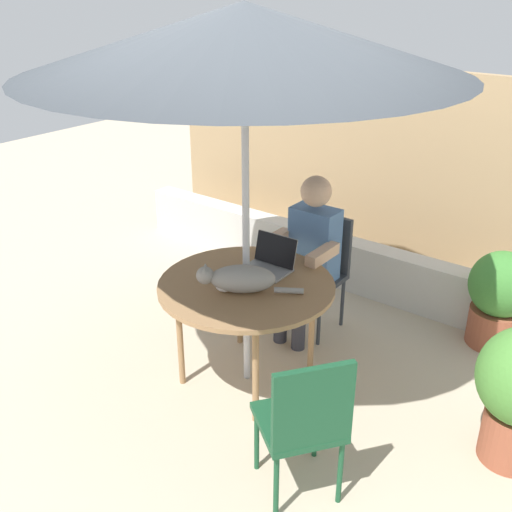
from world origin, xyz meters
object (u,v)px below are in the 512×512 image
at_px(patio_table, 246,290).
at_px(person_seated, 309,250).
at_px(chair_occupied, 319,264).
at_px(patio_umbrella, 244,38).
at_px(chair_empty, 305,419).
at_px(cat, 239,279).
at_px(potted_plant_by_chair, 500,296).
at_px(laptop, 271,260).

distance_m(patio_table, person_seated, 0.73).
bearing_deg(chair_occupied, patio_umbrella, -90.00).
height_order(chair_empty, cat, cat).
distance_m(patio_table, patio_umbrella, 1.50).
xyz_separation_m(patio_table, chair_empty, (0.86, -0.63, -0.15)).
bearing_deg(person_seated, potted_plant_by_chair, 30.58).
xyz_separation_m(person_seated, potted_plant_by_chair, (1.18, 0.70, -0.29)).
distance_m(chair_empty, laptop, 1.27).
bearing_deg(potted_plant_by_chair, patio_umbrella, -129.63).
bearing_deg(laptop, patio_umbrella, -89.62).
bearing_deg(laptop, cat, -85.43).
xyz_separation_m(chair_occupied, cat, (0.03, -1.00, 0.29)).
height_order(cat, potted_plant_by_chair, cat).
bearing_deg(chair_empty, patio_umbrella, 143.60).
distance_m(chair_empty, person_seated, 1.62).
xyz_separation_m(patio_umbrella, cat, (0.03, -0.11, -1.37)).
xyz_separation_m(chair_empty, potted_plant_by_chair, (0.33, 2.06, -0.12)).
xyz_separation_m(chair_occupied, person_seated, (-0.00, -0.16, 0.17)).
bearing_deg(patio_table, person_seated, 90.00).
bearing_deg(patio_umbrella, chair_empty, -36.40).
distance_m(patio_table, cat, 0.18).
distance_m(patio_umbrella, person_seated, 1.66).
bearing_deg(patio_umbrella, person_seated, 90.00).
relative_size(patio_umbrella, chair_empty, 2.77).
height_order(laptop, potted_plant_by_chair, laptop).
height_order(patio_umbrella, cat, patio_umbrella).
height_order(patio_table, patio_umbrella, patio_umbrella).
bearing_deg(potted_plant_by_chair, person_seated, -149.42).
xyz_separation_m(patio_table, laptop, (-0.00, 0.26, 0.12)).
relative_size(chair_occupied, person_seated, 0.72).
height_order(chair_occupied, chair_empty, same).
xyz_separation_m(chair_empty, laptop, (-0.86, 0.89, 0.27)).
distance_m(chair_occupied, cat, 1.04).
distance_m(person_seated, cat, 0.85).
relative_size(chair_occupied, chair_empty, 1.00).
bearing_deg(cat, person_seated, 91.91).
bearing_deg(chair_occupied, chair_empty, -60.56).
bearing_deg(cat, laptop, 94.57).
height_order(patio_umbrella, chair_empty, patio_umbrella).
bearing_deg(patio_umbrella, patio_table, 0.00).
bearing_deg(potted_plant_by_chair, chair_occupied, -155.39).
relative_size(laptop, cat, 0.54).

